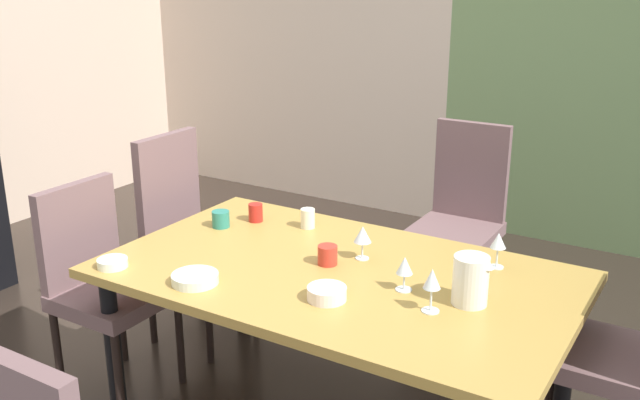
# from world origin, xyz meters

# --- Properties ---
(ground_plane) EXTENTS (5.90, 5.21, 0.02)m
(ground_plane) POSITION_xyz_m (0.00, 0.00, -0.01)
(ground_plane) COLOR black
(back_panel_interior) EXTENTS (2.87, 0.10, 2.67)m
(back_panel_interior) POSITION_xyz_m (-1.51, 2.56, 1.33)
(back_panel_interior) COLOR beige
(back_panel_interior) RESTS_ON ground_plane
(dining_table) EXTENTS (1.87, 1.10, 0.71)m
(dining_table) POSITION_xyz_m (0.52, -0.13, 0.64)
(dining_table) COLOR #B18A40
(dining_table) RESTS_ON ground_plane
(chair_right_far) EXTENTS (0.44, 0.44, 0.95)m
(chair_right_far) POSITION_xyz_m (1.56, 0.16, 0.54)
(chair_right_far) COLOR #6F5253
(chair_right_far) RESTS_ON ground_plane
(chair_left_near) EXTENTS (0.45, 0.44, 0.97)m
(chair_left_near) POSITION_xyz_m (-0.53, -0.42, 0.55)
(chair_left_near) COLOR #6F5253
(chair_left_near) RESTS_ON ground_plane
(chair_left_far) EXTENTS (0.45, 0.44, 1.07)m
(chair_left_far) POSITION_xyz_m (-0.54, 0.16, 0.58)
(chair_left_far) COLOR #6F5253
(chair_left_far) RESTS_ON ground_plane
(chair_head_far) EXTENTS (0.44, 0.45, 1.06)m
(chair_head_far) POSITION_xyz_m (0.55, 1.21, 0.58)
(chair_head_far) COLOR #6F5253
(chair_head_far) RESTS_ON ground_plane
(wine_glass_right) EXTENTS (0.06, 0.06, 0.15)m
(wine_glass_right) POSITION_xyz_m (1.05, 0.23, 0.82)
(wine_glass_right) COLOR silver
(wine_glass_right) RESTS_ON dining_table
(wine_glass_front) EXTENTS (0.06, 0.06, 0.16)m
(wine_glass_front) POSITION_xyz_m (0.98, -0.27, 0.83)
(wine_glass_front) COLOR silver
(wine_glass_front) RESTS_ON dining_table
(wine_glass_left) EXTENTS (0.06, 0.06, 0.14)m
(wine_glass_left) POSITION_xyz_m (0.82, -0.16, 0.81)
(wine_glass_left) COLOR silver
(wine_glass_left) RESTS_ON dining_table
(wine_glass_west) EXTENTS (0.07, 0.07, 0.14)m
(wine_glass_west) POSITION_xyz_m (0.55, 0.03, 0.82)
(wine_glass_west) COLOR silver
(wine_glass_west) RESTS_ON dining_table
(serving_bowl_north) EXTENTS (0.15, 0.15, 0.05)m
(serving_bowl_north) POSITION_xyz_m (0.62, -0.38, 0.74)
(serving_bowl_north) COLOR white
(serving_bowl_north) RESTS_ON dining_table
(serving_bowl_east) EXTENTS (0.18, 0.18, 0.04)m
(serving_bowl_east) POSITION_xyz_m (0.11, -0.52, 0.73)
(serving_bowl_east) COLOR silver
(serving_bowl_east) RESTS_ON dining_table
(serving_bowl_center) EXTENTS (0.12, 0.12, 0.04)m
(serving_bowl_center) POSITION_xyz_m (-0.28, -0.57, 0.73)
(serving_bowl_center) COLOR white
(serving_bowl_center) RESTS_ON dining_table
(cup_near_shelf) EXTENTS (0.07, 0.07, 0.09)m
(cup_near_shelf) POSITION_xyz_m (0.15, 0.22, 0.76)
(cup_near_shelf) COLOR #EFE6C8
(cup_near_shelf) RESTS_ON dining_table
(cup_near_window) EXTENTS (0.07, 0.07, 0.09)m
(cup_near_window) POSITION_xyz_m (-0.11, 0.17, 0.76)
(cup_near_window) COLOR red
(cup_near_window) RESTS_ON dining_table
(cup_south) EXTENTS (0.08, 0.08, 0.08)m
(cup_south) POSITION_xyz_m (-0.20, 0.02, 0.75)
(cup_south) COLOR #2A7C6D
(cup_south) RESTS_ON dining_table
(cup_corner) EXTENTS (0.08, 0.08, 0.08)m
(cup_corner) POSITION_xyz_m (0.45, -0.10, 0.75)
(cup_corner) COLOR red
(cup_corner) RESTS_ON dining_table
(pitcher_rear) EXTENTS (0.15, 0.13, 0.18)m
(pitcher_rear) POSITION_xyz_m (1.07, -0.14, 0.81)
(pitcher_rear) COLOR white
(pitcher_rear) RESTS_ON dining_table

